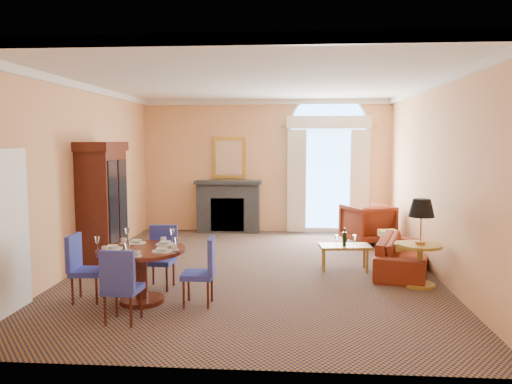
# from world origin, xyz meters

# --- Properties ---
(ground) EXTENTS (7.50, 7.50, 0.00)m
(ground) POSITION_xyz_m (0.00, 0.00, 0.00)
(ground) COLOR #13213C
(ground) RESTS_ON ground
(room_envelope) EXTENTS (6.04, 7.52, 3.45)m
(room_envelope) POSITION_xyz_m (-0.03, 0.67, 2.51)
(room_envelope) COLOR #F8B476
(room_envelope) RESTS_ON ground
(armoire) EXTENTS (0.63, 1.12, 2.20)m
(armoire) POSITION_xyz_m (-2.72, 0.20, 1.06)
(armoire) COLOR #39130C
(armoire) RESTS_ON ground
(dining_table) EXTENTS (1.20, 1.20, 0.96)m
(dining_table) POSITION_xyz_m (-1.40, -1.83, 0.57)
(dining_table) COLOR #39130C
(dining_table) RESTS_ON ground
(dining_chair_north) EXTENTS (0.45, 0.46, 0.93)m
(dining_chair_north) POSITION_xyz_m (-1.32, -1.06, 0.53)
(dining_chair_north) COLOR #28319F
(dining_chair_north) RESTS_ON ground
(dining_chair_south) EXTENTS (0.45, 0.45, 0.93)m
(dining_chair_south) POSITION_xyz_m (-1.40, -2.66, 0.53)
(dining_chair_south) COLOR #28319F
(dining_chair_south) RESTS_ON ground
(dining_chair_east) EXTENTS (0.44, 0.43, 0.93)m
(dining_chair_east) POSITION_xyz_m (-0.52, -1.88, 0.53)
(dining_chair_east) COLOR #28319F
(dining_chair_east) RESTS_ON ground
(dining_chair_west) EXTENTS (0.45, 0.45, 0.93)m
(dining_chair_west) POSITION_xyz_m (-2.25, -1.82, 0.53)
(dining_chair_west) COLOR #28319F
(dining_chair_west) RESTS_ON ground
(sofa) EXTENTS (1.31, 2.12, 0.58)m
(sofa) POSITION_xyz_m (2.55, 0.12, 0.29)
(sofa) COLOR maroon
(sofa) RESTS_ON ground
(armchair) EXTENTS (1.23, 1.24, 0.85)m
(armchair) POSITION_xyz_m (2.28, 2.43, 0.43)
(armchair) COLOR maroon
(armchair) RESTS_ON ground
(coffee_table) EXTENTS (0.90, 0.56, 0.75)m
(coffee_table) POSITION_xyz_m (1.56, 0.13, 0.40)
(coffee_table) COLOR #A68431
(coffee_table) RESTS_ON ground
(side_table) EXTENTS (0.65, 0.65, 1.31)m
(side_table) POSITION_xyz_m (2.60, -0.75, 0.84)
(side_table) COLOR #A68431
(side_table) RESTS_ON ground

